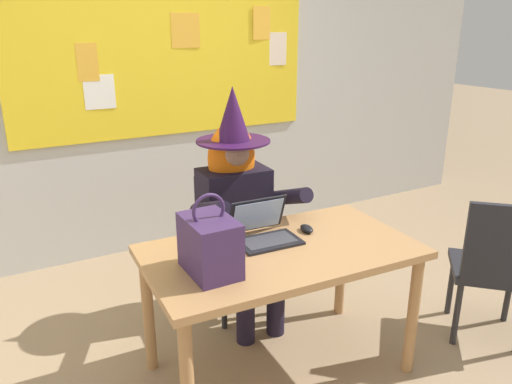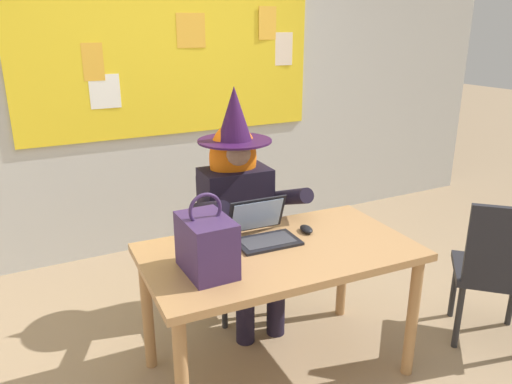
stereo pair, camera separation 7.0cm
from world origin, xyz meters
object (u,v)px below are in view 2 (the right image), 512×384
Objects in this scene: laptop at (263,231)px; chair_extra_corner at (496,267)px; desk_main at (279,265)px; chair_at_desk at (232,235)px; person_costumed at (239,198)px; handbag at (207,244)px; computer_mouse at (306,229)px.

chair_extra_corner is at bearing -19.47° from laptop.
desk_main is 1.58× the size of chair_at_desk.
person_costumed reaches higher than handbag.
handbag reaches higher than chair_at_desk.
chair_at_desk is 1.58m from chair_extra_corner.
desk_main is 0.76m from chair_at_desk.
desk_main is 0.64m from person_costumed.
handbag reaches higher than computer_mouse.
handbag is (-0.39, -0.19, 0.09)m from laptop.
chair_at_desk is 8.53× the size of computer_mouse.
laptop is at bearing -7.74° from person_costumed.
laptop is 0.37× the size of chair_extra_corner.
desk_main is at bearing -5.23° from chair_at_desk.
laptop reaches higher than chair_extra_corner.
chair_extra_corner is at bearing -10.85° from handbag.
chair_at_desk is 2.35× the size of handbag.
computer_mouse is at bearing -2.67° from laptop.
handbag is (-0.65, -0.17, 0.12)m from computer_mouse.
laptop is (-0.10, -0.60, 0.28)m from chair_at_desk.
desk_main is 0.28m from computer_mouse.
person_costumed is at bearing 116.30° from computer_mouse.
computer_mouse is (0.23, 0.11, 0.11)m from desk_main.
laptop is (-0.09, -0.48, -0.01)m from person_costumed.
handbag is (-0.49, -0.80, 0.37)m from chair_at_desk.
laptop is at bearing 111.88° from chair_extra_corner.
laptop is at bearing -176.58° from computer_mouse.
desk_main is at bearing -78.93° from laptop.
person_costumed reaches higher than computer_mouse.
person_costumed is 3.85× the size of handbag.
person_costumed is (0.07, 0.62, 0.15)m from desk_main.
handbag is at bearing -30.85° from chair_at_desk.
desk_main is 0.47m from handbag.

